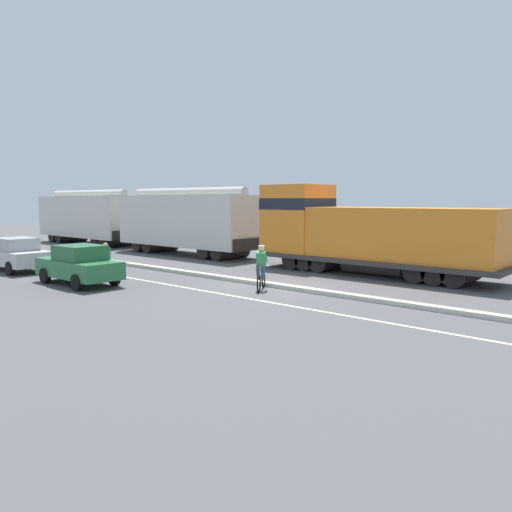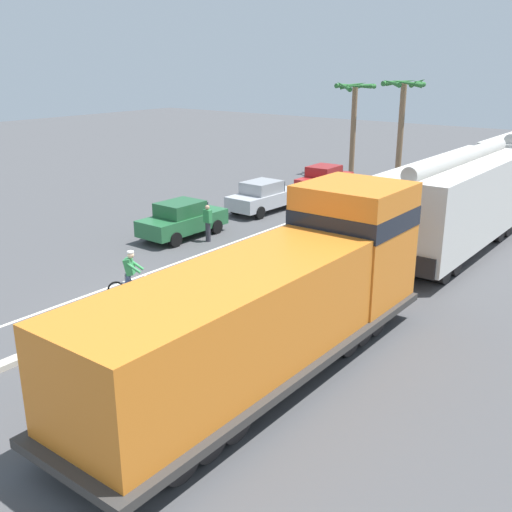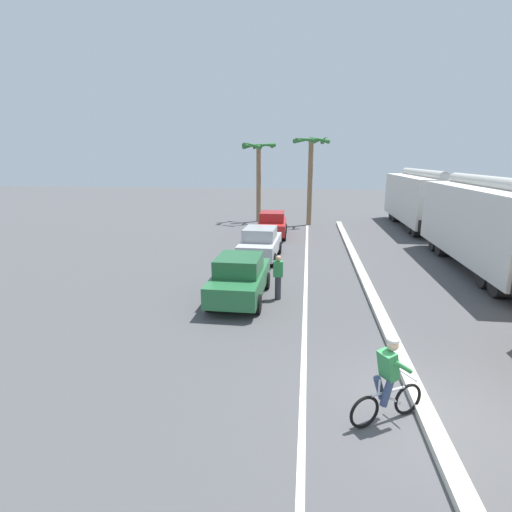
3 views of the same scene
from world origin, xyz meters
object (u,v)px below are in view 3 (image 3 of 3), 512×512
parked_car_silver (260,243)px  cyclist (388,383)px  hopper_car_lead (489,225)px  parked_car_green (240,277)px  hopper_car_middle (419,199)px  palm_tree_near (258,161)px  palm_tree_far (311,159)px  pedestrian_by_cars (278,277)px  parked_car_red (272,224)px

parked_car_silver → cyclist: cyclist is taller
hopper_car_lead → parked_car_green: (-10.31, -5.16, -1.26)m
hopper_car_middle → hopper_car_lead: bearing=-90.0°
parked_car_silver → cyclist: bearing=-72.5°
palm_tree_near → palm_tree_far: 4.24m
cyclist → palm_tree_far: 23.75m
pedestrian_by_cars → palm_tree_far: bearing=86.3°
parked_car_red → palm_tree_near: 7.61m
parked_car_red → parked_car_green: bearing=-90.5°
parked_car_green → parked_car_silver: (0.04, 5.91, 0.00)m
parked_car_green → parked_car_red: (0.10, 11.90, 0.00)m
parked_car_silver → parked_car_green: bearing=-90.4°
hopper_car_lead → palm_tree_far: palm_tree_far is taller
parked_car_red → palm_tree_far: 6.90m
parked_car_green → pedestrian_by_cars: 1.36m
hopper_car_lead → parked_car_silver: (-10.27, 0.75, -1.26)m
hopper_car_lead → hopper_car_middle: bearing=90.0°
palm_tree_far → parked_car_silver: bearing=-102.4°
parked_car_green → cyclist: bearing=-58.6°
parked_car_silver → parked_car_red: size_ratio=1.00×
parked_car_green → parked_car_red: same height
hopper_car_lead → palm_tree_near: palm_tree_near is taller
pedestrian_by_cars → hopper_car_lead: bearing=29.1°
palm_tree_near → palm_tree_far: size_ratio=0.95×
parked_car_silver → palm_tree_near: 13.01m
hopper_car_lead → parked_car_silver: size_ratio=2.49×
hopper_car_lead → pedestrian_by_cars: bearing=-150.9°
parked_car_green → parked_car_silver: 5.91m
palm_tree_far → pedestrian_by_cars: 17.28m
hopper_car_lead → palm_tree_near: 17.86m
hopper_car_middle → parked_car_green: bearing=-121.6°
parked_car_silver → pedestrian_by_cars: same height
palm_tree_far → parked_car_red: bearing=-115.1°
parked_car_silver → palm_tree_near: bearing=97.5°
hopper_car_lead → hopper_car_middle: same height
parked_car_green → palm_tree_far: 17.59m
hopper_car_lead → palm_tree_near: bearing=132.3°
parked_car_silver → palm_tree_far: 12.00m
hopper_car_lead → parked_car_silver: hopper_car_lead is taller
hopper_car_middle → palm_tree_far: palm_tree_far is taller
parked_car_silver → parked_car_red: bearing=89.4°
hopper_car_lead → palm_tree_near: size_ratio=1.68×
hopper_car_lead → hopper_car_middle: size_ratio=1.00×
parked_car_silver → palm_tree_far: palm_tree_far is taller
hopper_car_middle → palm_tree_near: (-11.89, 1.46, 2.63)m
palm_tree_near → palm_tree_far: palm_tree_far is taller
parked_car_silver → cyclist: (3.89, -12.33, 0.00)m
hopper_car_lead → cyclist: 13.29m
parked_car_red → palm_tree_far: palm_tree_far is taller
cyclist → palm_tree_far: palm_tree_far is taller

